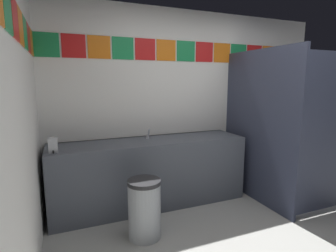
{
  "coord_description": "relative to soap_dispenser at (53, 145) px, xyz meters",
  "views": [
    {
      "loc": [
        -1.77,
        -1.66,
        1.56
      ],
      "look_at": [
        -0.65,
        1.12,
        1.06
      ],
      "focal_mm": 28.41,
      "sensor_mm": 36.0,
      "label": 1
    }
  ],
  "objects": [
    {
      "name": "wall_back",
      "position": [
        1.87,
        0.52,
        0.35
      ],
      "size": [
        4.05,
        0.09,
        2.51
      ],
      "color": "white",
      "rests_on": "ground_plane"
    },
    {
      "name": "wall_side",
      "position": [
        -0.19,
        -1.24,
        0.35
      ],
      "size": [
        0.09,
        3.44,
        2.51
      ],
      "color": "white",
      "rests_on": "ground_plane"
    },
    {
      "name": "vanity_counter",
      "position": [
        1.11,
        0.18,
        -0.49
      ],
      "size": [
        2.42,
        0.6,
        0.84
      ],
      "color": "#4C515B",
      "rests_on": "ground_plane"
    },
    {
      "name": "faucet_center",
      "position": [
        1.11,
        0.27,
        -0.03
      ],
      "size": [
        0.04,
        0.1,
        0.14
      ],
      "color": "silver",
      "rests_on": "vanity_counter"
    },
    {
      "name": "soap_dispenser",
      "position": [
        0.0,
        0.0,
        0.0
      ],
      "size": [
        0.09,
        0.09,
        0.16
      ],
      "color": "#B7BABF",
      "rests_on": "vanity_counter"
    },
    {
      "name": "stall_divider",
      "position": [
        2.62,
        -0.45,
        0.06
      ],
      "size": [
        0.92,
        1.35,
        1.96
      ],
      "color": "#33384C",
      "rests_on": "ground_plane"
    },
    {
      "name": "toilet",
      "position": [
        2.99,
        0.12,
        -0.61
      ],
      "size": [
        0.39,
        0.49,
        0.74
      ],
      "color": "white",
      "rests_on": "ground_plane"
    },
    {
      "name": "trash_bin",
      "position": [
        0.81,
        -0.51,
        -0.61
      ],
      "size": [
        0.33,
        0.33,
        0.6
      ],
      "color": "#999EA3",
      "rests_on": "ground_plane"
    }
  ]
}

